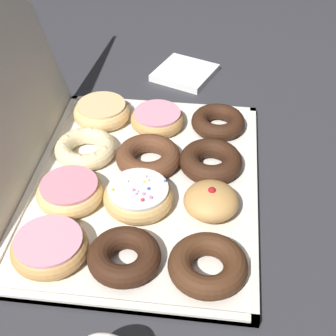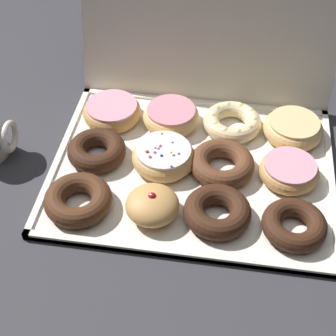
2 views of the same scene
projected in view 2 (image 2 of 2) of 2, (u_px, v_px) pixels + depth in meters
The scene contains 15 objects.
ground_plane at pixel (192, 171), 0.96m from camera, with size 3.00×3.00×0.00m, color #333338.
donut_box at pixel (192, 169), 0.96m from camera, with size 0.52×0.40×0.01m.
box_lid_open at pixel (211, 6), 0.99m from camera, with size 0.52×0.41×0.01m, color silver.
chocolate_cake_ring_donut_0 at pixel (78, 200), 0.88m from camera, with size 0.12×0.12×0.04m.
jelly_filled_donut_1 at pixel (152, 205), 0.86m from camera, with size 0.09×0.09×0.05m.
chocolate_cake_ring_donut_2 at pixel (217, 212), 0.86m from camera, with size 0.11×0.11×0.04m.
chocolate_cake_ring_donut_3 at pixel (294, 225), 0.84m from camera, with size 0.11×0.11×0.03m.
chocolate_cake_ring_donut_4 at pixel (97, 150), 0.96m from camera, with size 0.11×0.11×0.04m.
sprinkle_donut_5 at pixel (163, 158), 0.94m from camera, with size 0.12×0.12×0.04m.
chocolate_cake_ring_donut_6 at pixel (222, 165), 0.93m from camera, with size 0.12×0.12×0.04m.
pink_frosted_donut_7 at pixel (289, 172), 0.92m from camera, with size 0.11×0.11×0.03m.
pink_frosted_donut_8 at pixel (112, 111), 1.04m from camera, with size 0.12×0.12×0.04m.
pink_frosted_donut_9 at pixel (171, 116), 1.03m from camera, with size 0.11×0.11×0.04m.
cruller_donut_10 at pixel (232, 122), 1.02m from camera, with size 0.12×0.12×0.03m.
glazed_ring_donut_11 at pixel (293, 128), 1.00m from camera, with size 0.12×0.12×0.04m.
Camera 2 is at (0.05, -0.67, 0.69)m, focal length 54.70 mm.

